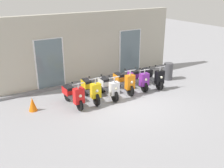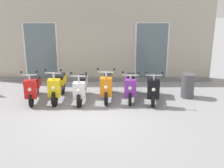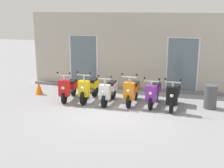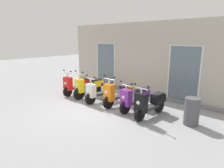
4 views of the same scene
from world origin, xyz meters
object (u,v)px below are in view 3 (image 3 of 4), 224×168
Objects in this scene: traffic_cone at (39,88)px; trash_bin at (210,97)px; scooter_yellow at (89,88)px; scooter_purple at (154,93)px; scooter_black at (174,95)px; scooter_orange at (132,91)px; scooter_red at (69,88)px; scooter_white at (109,91)px.

trash_bin is at bearing -0.71° from traffic_cone.
scooter_purple is at bearing 1.52° from scooter_yellow.
scooter_black is 2.97× the size of traffic_cone.
scooter_yellow reaches higher than scooter_black.
scooter_purple is 0.74m from scooter_black.
scooter_yellow reaches higher than scooter_purple.
scooter_orange reaches higher than trash_bin.
traffic_cone is at bearing 175.99° from scooter_orange.
scooter_red reaches higher than scooter_purple.
scooter_yellow is 0.79m from scooter_white.
traffic_cone is at bearing 176.95° from scooter_purple.
scooter_purple reaches higher than trash_bin.
scooter_orange is at bearing 1.41° from scooter_yellow.
traffic_cone is (-3.06, 0.39, -0.19)m from scooter_white.
scooter_orange is (2.45, 0.13, 0.02)m from scooter_red.
scooter_orange reaches higher than scooter_purple.
scooter_orange is 1.52m from scooter_black.
traffic_cone is (-3.92, 0.27, -0.23)m from scooter_orange.
scooter_purple reaches higher than traffic_cone.
scooter_white is 3.63m from trash_bin.
trash_bin is at bearing 4.84° from scooter_white.
traffic_cone is at bearing 179.29° from trash_bin.
scooter_black is (2.37, -0.02, 0.03)m from scooter_white.
scooter_white is 1.01× the size of scooter_purple.
scooter_red is at bearing -176.52° from trash_bin.
scooter_red reaches higher than scooter_black.
scooter_yellow is 1.94× the size of trash_bin.
scooter_purple is 0.99× the size of scooter_black.
scooter_purple is at bearing 4.81° from scooter_white.
scooter_black is (0.72, -0.16, 0.01)m from scooter_purple.
traffic_cone is at bearing 172.76° from scooter_white.
scooter_orange reaches higher than scooter_red.
scooter_orange is 0.79m from scooter_purple.
scooter_black is 5.45m from traffic_cone.
scooter_orange is at bearing 174.83° from scooter_black.
scooter_black reaches higher than scooter_purple.
trash_bin is (2.76, 0.19, -0.07)m from scooter_orange.
scooter_yellow is 1.64m from scooter_orange.
scooter_orange is 3.03× the size of traffic_cone.
scooter_red is at bearing -179.61° from scooter_white.
trash_bin is at bearing 3.98° from scooter_orange.
trash_bin is (3.62, 0.31, -0.03)m from scooter_white.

